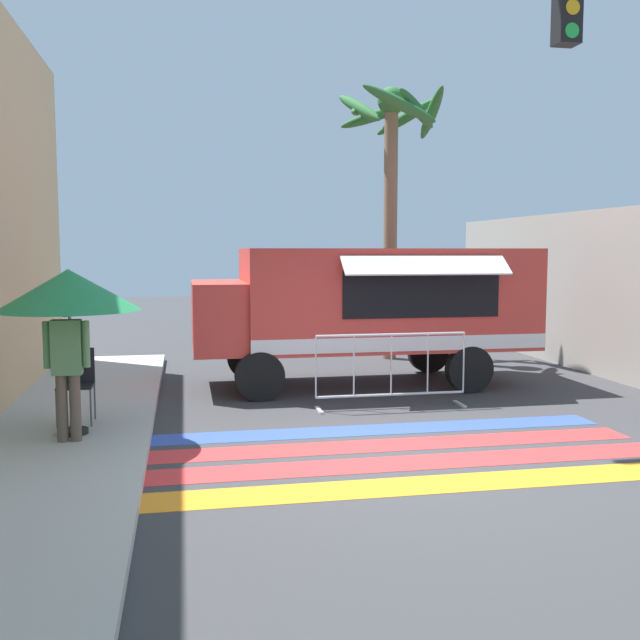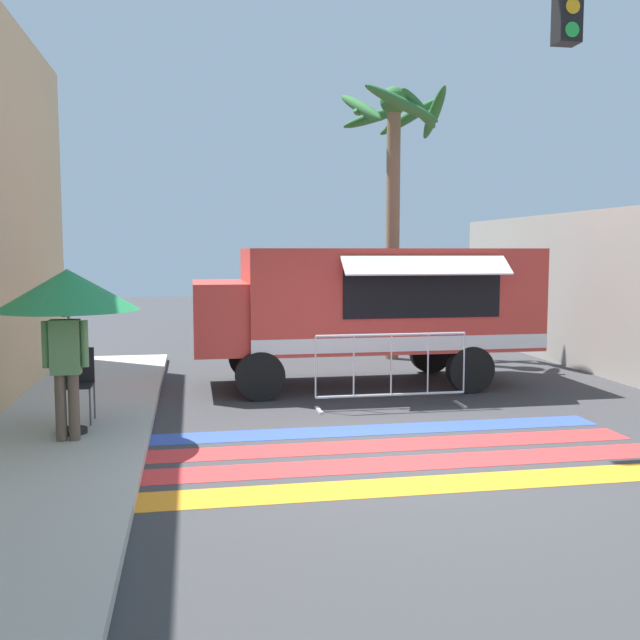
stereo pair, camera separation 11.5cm
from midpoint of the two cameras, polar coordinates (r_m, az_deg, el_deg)
The scene contains 9 objects.
ground_plane at distance 8.49m, azimuth 6.30°, elevation -10.83°, with size 60.00×60.00×0.00m, color #38383A.
crosswalk_painted at distance 8.59m, azimuth 6.08°, elevation -10.61°, with size 6.40×2.84×0.01m.
food_truck at distance 12.63m, azimuth 3.62°, elevation 1.43°, with size 5.91×2.68×2.43m.
traffic_signal_pole at distance 10.99m, azimuth 22.38°, elevation 15.89°, with size 4.62×0.29×6.48m.
patio_umbrella at distance 9.21m, azimuth -19.20°, elevation 2.24°, with size 1.72×1.72×2.04m.
folding_chair at distance 10.00m, azimuth -18.62°, elevation -4.37°, with size 0.44×0.44×0.97m.
vendor_person at distance 8.95m, azimuth -19.33°, elevation -3.02°, with size 0.53×0.23×1.71m.
barricade_front at distance 10.88m, azimuth 6.02°, elevation -4.05°, with size 2.35×0.44×1.15m.
palm_tree at distance 15.91m, azimuth 6.13°, elevation 13.00°, with size 2.35×2.27×5.90m.
Camera 2 is at (-2.28, -7.81, 2.39)m, focal length 40.00 mm.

